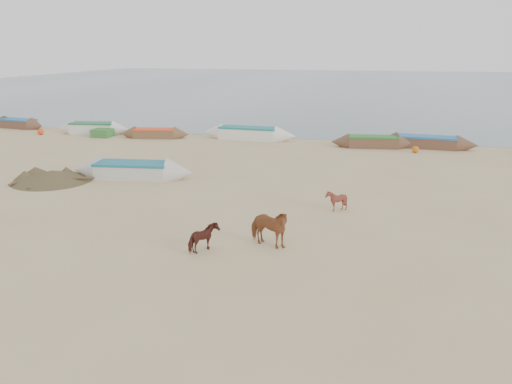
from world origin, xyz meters
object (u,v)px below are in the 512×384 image
calf_front (336,200)px  calf_right (204,238)px  near_canoe (133,170)px  cow_adult (269,228)px

calf_front → calf_right: (-3.84, -5.46, 0.02)m
calf_right → near_canoe: 10.90m
cow_adult → calf_front: cow_adult is taller
cow_adult → calf_right: cow_adult is taller
cow_adult → calf_front: size_ratio=1.79×
cow_adult → calf_right: (-1.97, -0.97, -0.22)m
cow_adult → calf_right: 2.20m
cow_adult → calf_front: (1.87, 4.50, -0.23)m
calf_right → near_canoe: calf_right is taller
calf_front → near_canoe: (-10.84, 2.89, -0.04)m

